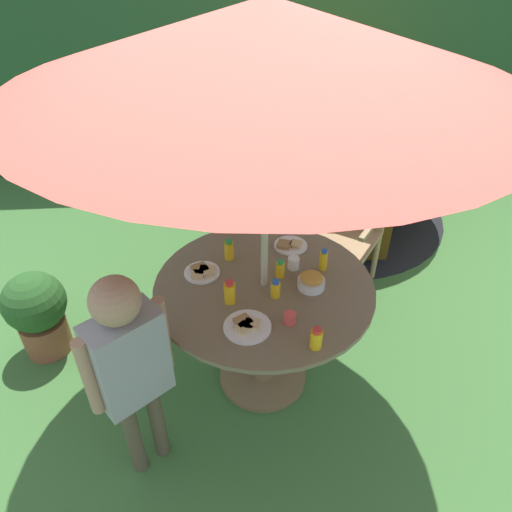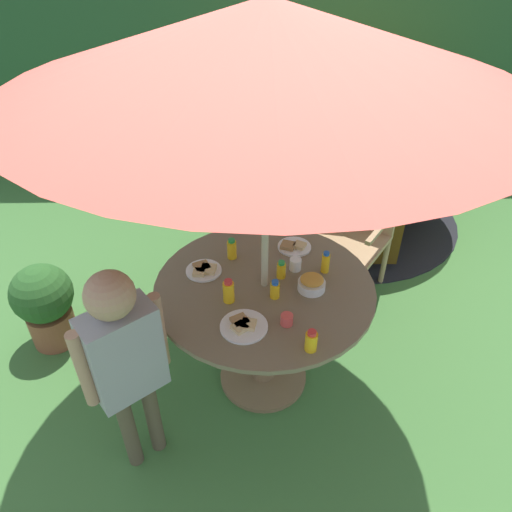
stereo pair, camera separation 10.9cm
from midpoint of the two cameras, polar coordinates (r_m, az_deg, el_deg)
name	(u,v)px [view 2 (the right image)]	position (r m, az deg, el deg)	size (l,w,h in m)	color
ground_plane	(263,378)	(3.06, 1.92, -14.58)	(10.00, 10.00, 0.02)	#3D6B33
hedge_backdrop	(255,71)	(5.37, 0.47, 21.50)	(9.00, 0.70, 1.95)	#234C28
garden_table	(264,313)	(2.64, 2.17, -6.94)	(1.18, 1.18, 0.76)	brown
patio_umbrella	(268,43)	(1.96, 3.18, 24.33)	(2.14, 2.14, 2.12)	#B7AD8C
wooden_chair	(352,224)	(3.50, 12.45, 3.83)	(0.73, 0.72, 0.94)	tan
dome_tent	(353,141)	(4.27, 12.42, 13.43)	(2.11, 2.11, 1.51)	orange
potted_plant	(45,303)	(3.30, -23.35, -5.22)	(0.39, 0.39, 0.60)	brown
child_in_pink_shirt	(239,187)	(3.21, -1.15, 8.31)	(0.24, 0.45, 1.33)	brown
child_in_grey_shirt	(124,353)	(2.18, -14.31, -11.38)	(0.36, 0.34, 1.23)	brown
snack_bowl	(312,283)	(2.47, 8.01, -3.33)	(0.14, 0.14, 0.08)	white
plate_far_left	(204,270)	(2.59, -5.16, -1.70)	(0.20, 0.20, 0.03)	white
plate_mid_right	(294,246)	(2.78, 5.73, 1.16)	(0.20, 0.20, 0.03)	white
plate_back_edge	(243,326)	(2.26, -0.13, -8.46)	(0.23, 0.23, 0.03)	white
juice_bottle_near_left	(275,290)	(2.40, 3.61, -4.11)	(0.05, 0.05, 0.10)	yellow
juice_bottle_near_right	(229,291)	(2.37, -2.02, -4.33)	(0.06, 0.06, 0.13)	yellow
juice_bottle_far_right	(281,270)	(2.53, 4.31, -1.70)	(0.05, 0.05, 0.10)	yellow
juice_bottle_center_front	(311,341)	(2.16, 8.17, -10.19)	(0.06, 0.06, 0.11)	yellow
juice_bottle_center_back	(326,262)	(2.59, 9.62, -0.80)	(0.05, 0.05, 0.13)	yellow
juice_bottle_mid_left	(232,249)	(2.66, -1.78, 0.83)	(0.05, 0.05, 0.13)	yellow
cup_near	(295,264)	(2.60, 6.00, -1.03)	(0.07, 0.07, 0.07)	white
cup_far	(287,320)	(2.28, 5.13, -7.70)	(0.06, 0.06, 0.06)	#E04C47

